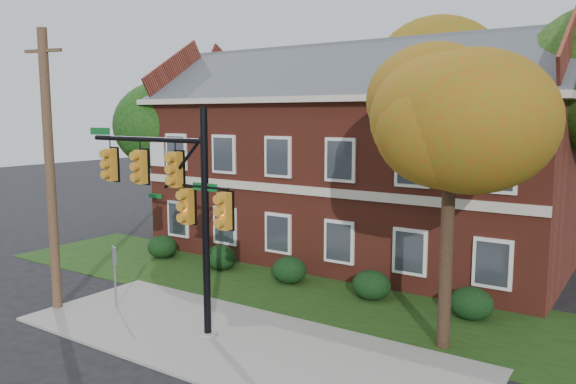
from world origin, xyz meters
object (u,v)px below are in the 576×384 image
Objects in this scene: tree_near_right at (459,108)px; sign_post at (115,267)px; tree_left_rear at (180,112)px; hedge_center at (289,270)px; hedge_far_right at (471,303)px; apartment_building at (353,149)px; hedge_left at (221,257)px; utility_pole at (50,171)px; tree_far_rear at (442,72)px; traffic_signal at (175,194)px; hedge_right at (371,285)px; hedge_far_left at (162,247)px.

tree_near_right is 3.99× the size of sign_post.
tree_near_right is 0.97× the size of tree_left_rear.
hedge_center is 0.16× the size of tree_left_rear.
hedge_far_right is (7.00, 0.00, 0.00)m from hedge_center.
apartment_building is at bearing 131.77° from tree_near_right.
tree_near_right is (10.72, -2.83, 6.14)m from hedge_left.
tree_left_rear is (-9.73, 4.14, 6.16)m from hedge_center.
hedge_far_right is at bearing 16.55° from utility_pole.
apartment_building reaches higher than utility_pole.
sign_post is at bearing -103.62° from tree_far_rear.
hedge_left is 16.25m from tree_far_rear.
traffic_signal is 3.13× the size of sign_post.
sign_post is (-6.72, -5.71, 0.94)m from hedge_right.
hedge_left and hedge_far_right have the same top height.
tree_near_right is (14.22, -2.83, 6.14)m from hedge_far_left.
tree_far_rear reaches higher than tree_near_right.
tree_left_rear reaches higher than hedge_center.
utility_pole is at bearing -150.06° from hedge_far_right.
tree_left_rear is at bearing 162.63° from hedge_right.
hedge_far_right is 6.77m from tree_near_right.
hedge_far_left is 7.00m from hedge_center.
traffic_signal is at bearing -0.93° from utility_pole.
hedge_far_left is (-7.00, -5.25, -4.46)m from apartment_building.
tree_far_rear is at bearing 59.35° from utility_pole.
traffic_signal is (-3.71, -5.80, 3.65)m from hedge_right.
hedge_left is at bearing -110.29° from tree_far_rear.
tree_far_rear reaches higher than sign_post.
traffic_signal is 0.73× the size of utility_pole.
apartment_building reaches higher than hedge_center.
tree_left_rear is at bearing 123.42° from hedge_far_left.
apartment_building is at bearing -99.71° from tree_far_rear.
traffic_signal is (-0.21, -5.80, 3.65)m from hedge_center.
traffic_signal is at bearing -122.60° from hedge_right.
traffic_signal is at bearing -92.05° from hedge_center.
tree_left_rear is at bearing 166.11° from hedge_far_right.
hedge_far_right is at bearing 0.00° from hedge_center.
tree_near_right is 0.74× the size of tree_far_rear.
hedge_center is 9.35m from utility_pole.
tree_left_rear is (-13.23, 4.14, 6.16)m from hedge_right.
hedge_left is 7.00m from hedge_right.
hedge_right is at bearing -17.37° from tree_left_rear.
traffic_signal is (3.29, -5.80, 3.65)m from hedge_left.
hedge_far_right is 0.12× the size of tree_far_rear.
hedge_left is 0.16× the size of tree_near_right.
hedge_center is 6.62m from sign_post.
hedge_right is at bearing -80.64° from tree_far_rear.
apartment_building is at bearing 56.33° from hedge_left.
hedge_left is 3.50m from hedge_center.
tree_far_rear is 5.36× the size of sign_post.
sign_post reaches higher than hedge_center.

